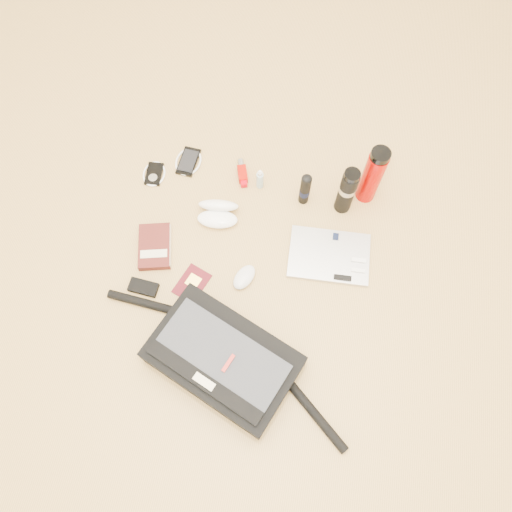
# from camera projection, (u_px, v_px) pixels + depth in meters

# --- Properties ---
(ground) EXTENTS (4.00, 4.00, 0.00)m
(ground) POSITION_uv_depth(u_px,v_px,m) (246.00, 292.00, 1.78)
(ground) COLOR tan
(ground) RESTS_ON ground
(messenger_bag) EXTENTS (0.90, 0.46, 0.13)m
(messenger_bag) POSITION_uv_depth(u_px,v_px,m) (222.00, 359.00, 1.63)
(messenger_bag) COLOR black
(messenger_bag) RESTS_ON ground
(laptop) EXTENTS (0.30, 0.22, 0.03)m
(laptop) POSITION_uv_depth(u_px,v_px,m) (329.00, 256.00, 1.83)
(laptop) COLOR #AFAFB1
(laptop) RESTS_ON ground
(book) EXTENTS (0.15, 0.20, 0.03)m
(book) POSITION_uv_depth(u_px,v_px,m) (155.00, 247.00, 1.84)
(book) COLOR #481612
(book) RESTS_ON ground
(passport) EXTENTS (0.13, 0.15, 0.01)m
(passport) POSITION_uv_depth(u_px,v_px,m) (192.00, 284.00, 1.79)
(passport) COLOR #4B0A11
(passport) RESTS_ON ground
(mouse) EXTENTS (0.10, 0.12, 0.03)m
(mouse) POSITION_uv_depth(u_px,v_px,m) (244.00, 277.00, 1.79)
(mouse) COLOR silver
(mouse) RESTS_ON ground
(sunglasses_case) EXTENTS (0.17, 0.14, 0.09)m
(sunglasses_case) POSITION_uv_depth(u_px,v_px,m) (218.00, 212.00, 1.87)
(sunglasses_case) COLOR white
(sunglasses_case) RESTS_ON ground
(ipod) EXTENTS (0.10, 0.11, 0.01)m
(ipod) POSITION_uv_depth(u_px,v_px,m) (154.00, 174.00, 1.97)
(ipod) COLOR black
(ipod) RESTS_ON ground
(phone) EXTENTS (0.11, 0.13, 0.01)m
(phone) POSITION_uv_depth(u_px,v_px,m) (188.00, 161.00, 1.99)
(phone) COLOR black
(phone) RESTS_ON ground
(inhaler) EXTENTS (0.06, 0.12, 0.03)m
(inhaler) POSITION_uv_depth(u_px,v_px,m) (242.00, 173.00, 1.96)
(inhaler) COLOR #9D0B01
(inhaler) RESTS_ON ground
(spray_bottle) EXTENTS (0.03, 0.03, 0.10)m
(spray_bottle) POSITION_uv_depth(u_px,v_px,m) (260.00, 180.00, 1.91)
(spray_bottle) COLOR #9ABECC
(spray_bottle) RESTS_ON ground
(aerosol_can) EXTENTS (0.05, 0.05, 0.17)m
(aerosol_can) POSITION_uv_depth(u_px,v_px,m) (305.00, 189.00, 1.85)
(aerosol_can) COLOR black
(aerosol_can) RESTS_ON ground
(thermos_black) EXTENTS (0.08, 0.08, 0.24)m
(thermos_black) POSITION_uv_depth(u_px,v_px,m) (347.00, 191.00, 1.81)
(thermos_black) COLOR black
(thermos_black) RESTS_ON ground
(thermos_red) EXTENTS (0.07, 0.07, 0.28)m
(thermos_red) POSITION_uv_depth(u_px,v_px,m) (372.00, 175.00, 1.81)
(thermos_red) COLOR #AB0300
(thermos_red) RESTS_ON ground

